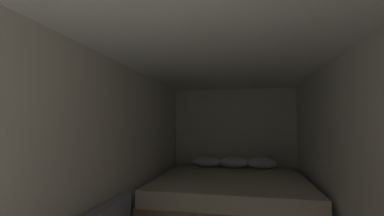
% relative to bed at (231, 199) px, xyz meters
% --- Properties ---
extents(wall_back, '(2.35, 0.05, 2.10)m').
position_rel_bed_xyz_m(wall_back, '(0.00, 1.07, 0.71)').
color(wall_back, silver).
rests_on(wall_back, ground).
extents(wall_left, '(0.05, 5.23, 2.10)m').
position_rel_bed_xyz_m(wall_left, '(-1.15, -1.57, 0.71)').
color(wall_left, silver).
rests_on(wall_left, ground).
extents(wall_right, '(0.05, 5.23, 2.10)m').
position_rel_bed_xyz_m(wall_right, '(1.15, -1.57, 0.71)').
color(wall_right, silver).
rests_on(wall_right, ground).
extents(ceiling_slab, '(2.35, 5.23, 0.05)m').
position_rel_bed_xyz_m(ceiling_slab, '(0.00, -1.57, 1.78)').
color(ceiling_slab, white).
rests_on(ceiling_slab, wall_left).
extents(bed, '(2.13, 2.04, 0.85)m').
position_rel_bed_xyz_m(bed, '(0.00, 0.00, 0.00)').
color(bed, tan).
rests_on(bed, ground).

